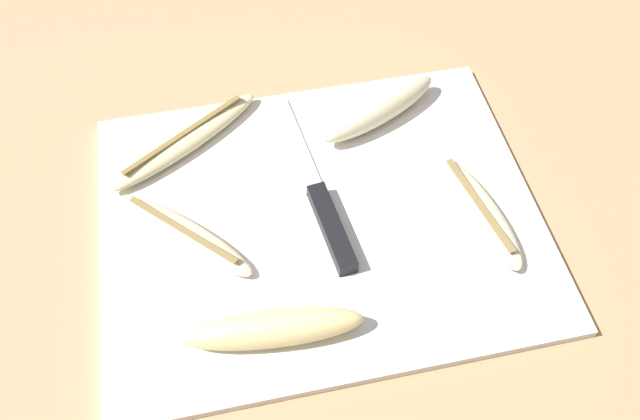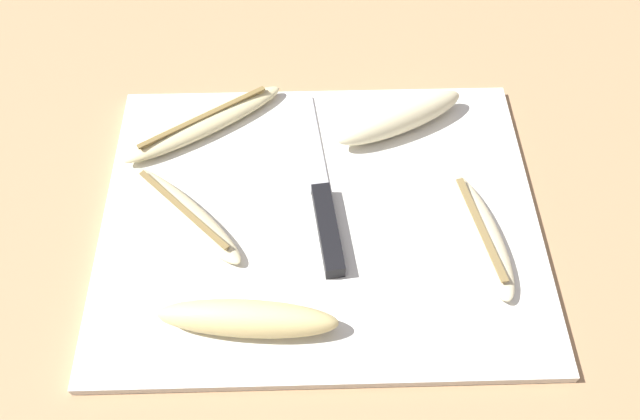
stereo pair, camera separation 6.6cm
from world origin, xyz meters
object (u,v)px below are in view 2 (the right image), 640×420
at_px(banana_pale_long, 400,117).
at_px(banana_golden_short, 248,319).
at_px(knife, 324,210).
at_px(banana_cream_curved, 185,210).
at_px(banana_bright_far, 479,233).
at_px(banana_soft_right, 205,123).

xyz_separation_m(banana_pale_long, banana_golden_short, (-0.17, -0.25, -0.00)).
xyz_separation_m(knife, banana_cream_curved, (-0.15, 0.00, 0.00)).
xyz_separation_m(banana_pale_long, banana_bright_far, (0.07, -0.16, -0.01)).
distance_m(knife, banana_pale_long, 0.15).
xyz_separation_m(banana_golden_short, banana_cream_curved, (-0.07, 0.13, -0.01)).
height_order(banana_pale_long, banana_bright_far, banana_pale_long).
bearing_deg(banana_soft_right, banana_bright_far, -28.30).
relative_size(banana_golden_short, banana_cream_curved, 1.18).
distance_m(banana_pale_long, banana_soft_right, 0.23).
bearing_deg(banana_cream_curved, banana_golden_short, -60.85).
relative_size(knife, banana_bright_far, 1.54).
height_order(knife, banana_pale_long, banana_pale_long).
relative_size(banana_bright_far, banana_golden_short, 0.95).
height_order(knife, banana_cream_curved, banana_cream_curved).
height_order(knife, banana_soft_right, banana_soft_right).
bearing_deg(banana_pale_long, knife, -127.15).
bearing_deg(banana_bright_far, knife, 167.78).
height_order(banana_pale_long, banana_cream_curved, banana_pale_long).
relative_size(knife, banana_golden_short, 1.45).
bearing_deg(banana_bright_far, banana_cream_curved, 173.01).
bearing_deg(banana_soft_right, banana_cream_curved, -95.59).
bearing_deg(knife, banana_soft_right, 130.70).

